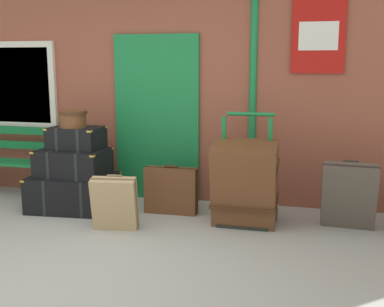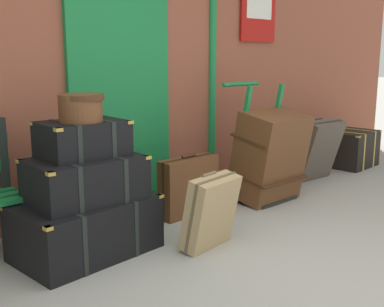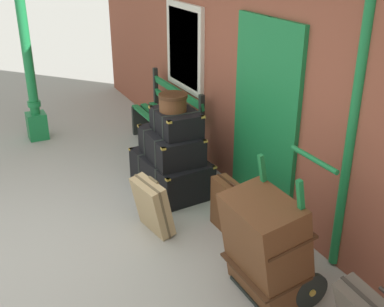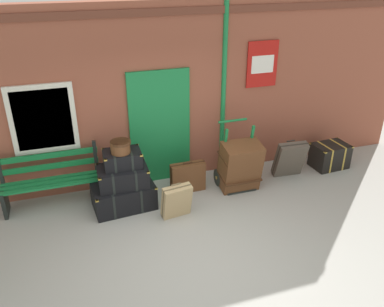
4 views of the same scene
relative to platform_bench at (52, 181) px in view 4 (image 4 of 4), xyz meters
The scene contains 13 objects.
ground_plane 2.85m from the platform_bench, 50.07° to the right, with size 60.00×60.00×0.00m, color #A3A099.
brick_facade 2.18m from the platform_bench, 13.63° to the left, with size 10.40×0.35×3.20m.
platform_bench is the anchor object (origin of this frame).
steamer_trunk_base 1.22m from the platform_bench, 22.10° to the right, with size 1.06×0.73×0.43m.
steamer_trunk_middle 1.22m from the platform_bench, 21.72° to the right, with size 0.82×0.57×0.33m.
steamer_trunk_top 1.29m from the platform_bench, 18.79° to the right, with size 0.62×0.47×0.27m.
round_hatbox 1.38m from the platform_bench, 20.42° to the right, with size 0.33×0.33×0.20m.
porters_trolley 3.21m from the platform_bench, ahead, with size 0.71×0.59×1.20m.
large_brown_trunk 3.23m from the platform_bench, ahead, with size 0.70×0.58×0.94m.
suitcase_olive 4.30m from the platform_bench, ahead, with size 0.58×0.41×0.75m.
suitcase_caramel 2.32m from the platform_bench, ahead, with size 0.63×0.19×0.58m.
suitcase_brown 2.13m from the platform_bench, 28.07° to the right, with size 0.50×0.34×0.60m.
corner_trunk 5.27m from the platform_bench, ahead, with size 0.72×0.53×0.49m.
Camera 4 is at (-1.37, -4.08, 3.82)m, focal length 37.55 mm.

